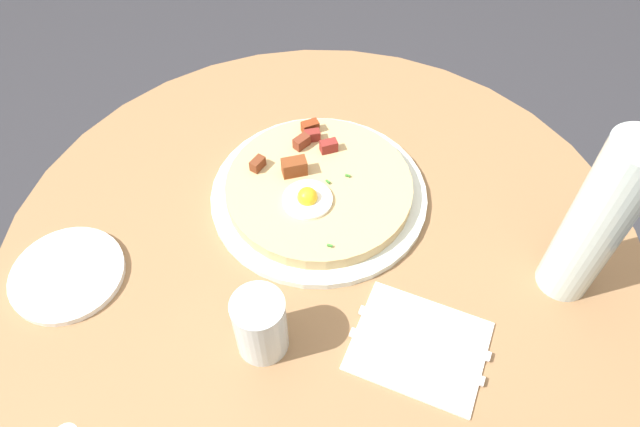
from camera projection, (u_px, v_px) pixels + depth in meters
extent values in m
plane|color=#2D2D33|center=(321.00, 414.00, 1.43)|extent=(6.00, 6.00, 0.00)
cylinder|color=olive|center=(321.00, 253.00, 0.88)|extent=(0.96, 0.96, 0.03)
cylinder|color=#333338|center=(321.00, 354.00, 1.16)|extent=(0.12, 0.12, 0.69)
cylinder|color=#333338|center=(321.00, 412.00, 1.42)|extent=(0.43, 0.43, 0.02)
cylinder|color=silver|center=(319.00, 195.00, 0.92)|extent=(0.34, 0.34, 0.01)
cylinder|color=tan|center=(319.00, 188.00, 0.91)|extent=(0.29, 0.29, 0.02)
cylinder|color=white|center=(307.00, 200.00, 0.87)|extent=(0.08, 0.08, 0.01)
sphere|color=yellow|center=(307.00, 197.00, 0.87)|extent=(0.03, 0.03, 0.03)
cube|color=brown|center=(294.00, 167.00, 0.90)|extent=(0.04, 0.04, 0.03)
cube|color=brown|center=(258.00, 164.00, 0.91)|extent=(0.02, 0.03, 0.02)
cube|color=maroon|center=(312.00, 135.00, 0.95)|extent=(0.03, 0.03, 0.02)
cube|color=maroon|center=(302.00, 142.00, 0.94)|extent=(0.02, 0.03, 0.02)
cube|color=maroon|center=(310.00, 127.00, 0.96)|extent=(0.03, 0.03, 0.02)
cube|color=maroon|center=(329.00, 146.00, 0.93)|extent=(0.03, 0.03, 0.02)
cube|color=#387F2D|center=(348.00, 176.00, 0.90)|extent=(0.01, 0.00, 0.00)
cube|color=#387F2D|center=(330.00, 246.00, 0.82)|extent=(0.01, 0.00, 0.00)
cube|color=#387F2D|center=(328.00, 182.00, 0.90)|extent=(0.01, 0.01, 0.00)
cylinder|color=white|center=(67.00, 274.00, 0.83)|extent=(0.16, 0.16, 0.01)
cube|color=white|center=(419.00, 346.00, 0.77)|extent=(0.19, 0.16, 0.00)
cube|color=silver|center=(415.00, 356.00, 0.75)|extent=(0.18, 0.03, 0.00)
cube|color=silver|center=(423.00, 333.00, 0.77)|extent=(0.18, 0.03, 0.00)
cylinder|color=silver|center=(260.00, 325.00, 0.73)|extent=(0.07, 0.07, 0.10)
cylinder|color=silver|center=(597.00, 222.00, 0.72)|extent=(0.07, 0.07, 0.27)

